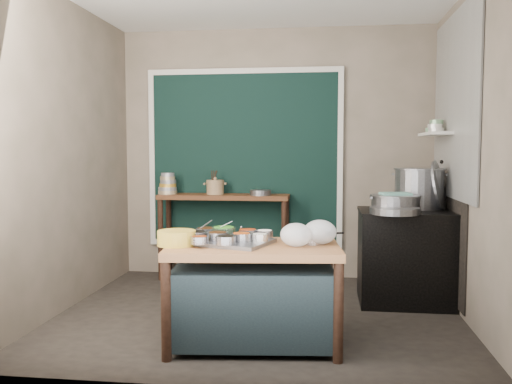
# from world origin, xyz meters

# --- Properties ---
(floor) EXTENTS (3.50, 3.00, 0.02)m
(floor) POSITION_xyz_m (0.00, 0.00, -0.01)
(floor) COLOR #2B2621
(floor) RESTS_ON ground
(back_wall) EXTENTS (3.50, 0.02, 2.80)m
(back_wall) POSITION_xyz_m (0.00, 1.51, 1.40)
(back_wall) COLOR gray
(back_wall) RESTS_ON floor
(left_wall) EXTENTS (0.02, 3.00, 2.80)m
(left_wall) POSITION_xyz_m (-1.76, 0.00, 1.40)
(left_wall) COLOR gray
(left_wall) RESTS_ON floor
(right_wall) EXTENTS (0.02, 3.00, 2.80)m
(right_wall) POSITION_xyz_m (1.76, 0.00, 1.40)
(right_wall) COLOR gray
(right_wall) RESTS_ON floor
(curtain_panel) EXTENTS (2.10, 0.02, 1.90)m
(curtain_panel) POSITION_xyz_m (-0.35, 1.47, 1.35)
(curtain_panel) COLOR black
(curtain_panel) RESTS_ON back_wall
(curtain_frame) EXTENTS (2.22, 0.03, 2.02)m
(curtain_frame) POSITION_xyz_m (-0.35, 1.46, 1.35)
(curtain_frame) COLOR beige
(curtain_frame) RESTS_ON back_wall
(tile_panel) EXTENTS (0.02, 1.70, 1.70)m
(tile_panel) POSITION_xyz_m (1.74, 0.55, 1.85)
(tile_panel) COLOR #B2B2AA
(tile_panel) RESTS_ON right_wall
(soot_patch) EXTENTS (0.01, 1.30, 1.30)m
(soot_patch) POSITION_xyz_m (1.74, 0.65, 0.70)
(soot_patch) COLOR black
(soot_patch) RESTS_ON right_wall
(wall_shelf) EXTENTS (0.22, 0.70, 0.03)m
(wall_shelf) POSITION_xyz_m (1.63, 0.85, 1.60)
(wall_shelf) COLOR beige
(wall_shelf) RESTS_ON right_wall
(prep_table) EXTENTS (1.32, 0.84, 0.75)m
(prep_table) POSITION_xyz_m (0.05, -0.75, 0.38)
(prep_table) COLOR #9A6338
(prep_table) RESTS_ON floor
(back_counter) EXTENTS (1.45, 0.40, 0.95)m
(back_counter) POSITION_xyz_m (-0.55, 1.28, 0.47)
(back_counter) COLOR #522917
(back_counter) RESTS_ON floor
(stove_block) EXTENTS (0.90, 0.68, 0.85)m
(stove_block) POSITION_xyz_m (1.35, 0.55, 0.42)
(stove_block) COLOR black
(stove_block) RESTS_ON floor
(stove_top) EXTENTS (0.92, 0.69, 0.03)m
(stove_top) POSITION_xyz_m (1.35, 0.55, 0.86)
(stove_top) COLOR black
(stove_top) RESTS_ON stove_block
(condiment_tray) EXTENTS (0.72, 0.61, 0.03)m
(condiment_tray) POSITION_xyz_m (-0.15, -0.71, 0.76)
(condiment_tray) COLOR gray
(condiment_tray) RESTS_ON prep_table
(condiment_bowls) EXTENTS (0.64, 0.50, 0.07)m
(condiment_bowls) POSITION_xyz_m (-0.17, -0.70, 0.81)
(condiment_bowls) COLOR silver
(condiment_bowls) RESTS_ON condiment_tray
(yellow_basin) EXTENTS (0.29, 0.29, 0.11)m
(yellow_basin) POSITION_xyz_m (-0.50, -0.83, 0.80)
(yellow_basin) COLOR gold
(yellow_basin) RESTS_ON prep_table
(saucepan) EXTENTS (0.28, 0.28, 0.12)m
(saucepan) POSITION_xyz_m (0.48, -0.63, 0.81)
(saucepan) COLOR gray
(saucepan) RESTS_ON prep_table
(plastic_bag_a) EXTENTS (0.28, 0.27, 0.17)m
(plastic_bag_a) POSITION_xyz_m (0.36, -0.78, 0.84)
(plastic_bag_a) COLOR white
(plastic_bag_a) RESTS_ON prep_table
(plastic_bag_b) EXTENTS (0.28, 0.25, 0.18)m
(plastic_bag_b) POSITION_xyz_m (0.53, -0.67, 0.84)
(plastic_bag_b) COLOR white
(plastic_bag_b) RESTS_ON prep_table
(bowl_stack) EXTENTS (0.21, 0.21, 0.24)m
(bowl_stack) POSITION_xyz_m (-1.18, 1.26, 1.05)
(bowl_stack) COLOR tan
(bowl_stack) RESTS_ON back_counter
(utensil_cup) EXTENTS (0.16, 0.16, 0.08)m
(utensil_cup) POSITION_xyz_m (-0.67, 1.27, 0.99)
(utensil_cup) COLOR gray
(utensil_cup) RESTS_ON back_counter
(ceramic_crock) EXTENTS (0.26, 0.26, 0.14)m
(ceramic_crock) POSITION_xyz_m (-0.65, 1.28, 1.02)
(ceramic_crock) COLOR #8C6D4C
(ceramic_crock) RESTS_ON back_counter
(wide_bowl) EXTENTS (0.30, 0.30, 0.06)m
(wide_bowl) POSITION_xyz_m (-0.13, 1.22, 0.98)
(wide_bowl) COLOR gray
(wide_bowl) RESTS_ON back_counter
(stock_pot) EXTENTS (0.52, 0.52, 0.39)m
(stock_pot) POSITION_xyz_m (1.47, 0.73, 1.07)
(stock_pot) COLOR gray
(stock_pot) RESTS_ON stove_top
(pot_lid) EXTENTS (0.28, 0.48, 0.47)m
(pot_lid) POSITION_xyz_m (1.63, 0.62, 1.11)
(pot_lid) COLOR gray
(pot_lid) RESTS_ON stove_top
(steamer) EXTENTS (0.59, 0.59, 0.15)m
(steamer) POSITION_xyz_m (1.21, 0.46, 0.96)
(steamer) COLOR gray
(steamer) RESTS_ON stove_top
(green_cloth) EXTENTS (0.29, 0.24, 0.02)m
(green_cloth) POSITION_xyz_m (1.21, 0.46, 1.04)
(green_cloth) COLOR #68ACA0
(green_cloth) RESTS_ON steamer
(shallow_pan) EXTENTS (0.51, 0.51, 0.06)m
(shallow_pan) POSITION_xyz_m (1.18, 0.24, 0.91)
(shallow_pan) COLOR gray
(shallow_pan) RESTS_ON stove_top
(shelf_bowl_stack) EXTENTS (0.15, 0.15, 0.12)m
(shelf_bowl_stack) POSITION_xyz_m (1.63, 0.84, 1.67)
(shelf_bowl_stack) COLOR silver
(shelf_bowl_stack) RESTS_ON wall_shelf
(shelf_bowl_green) EXTENTS (0.16, 0.16, 0.05)m
(shelf_bowl_green) POSITION_xyz_m (1.63, 1.00, 1.64)
(shelf_bowl_green) COLOR gray
(shelf_bowl_green) RESTS_ON wall_shelf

